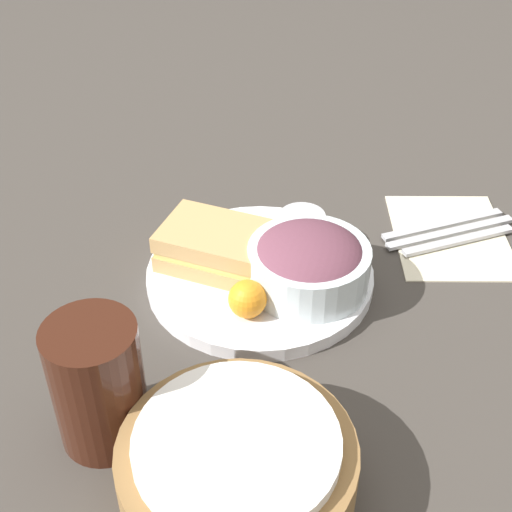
# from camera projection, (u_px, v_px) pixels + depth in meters

# --- Properties ---
(ground_plane) EXTENTS (4.00, 4.00, 0.00)m
(ground_plane) POSITION_uv_depth(u_px,v_px,m) (256.00, 281.00, 0.83)
(ground_plane) COLOR #3D3833
(plate) EXTENTS (0.26, 0.26, 0.02)m
(plate) POSITION_uv_depth(u_px,v_px,m) (256.00, 275.00, 0.83)
(plate) COLOR silver
(plate) RESTS_ON ground_plane
(sandwich) EXTENTS (0.15, 0.12, 0.05)m
(sandwich) POSITION_uv_depth(u_px,v_px,m) (212.00, 246.00, 0.82)
(sandwich) COLOR tan
(sandwich) RESTS_ON plate
(salad_bowl) EXTENTS (0.14, 0.14, 0.07)m
(salad_bowl) POSITION_uv_depth(u_px,v_px,m) (305.00, 262.00, 0.78)
(salad_bowl) COLOR silver
(salad_bowl) RESTS_ON plate
(dressing_cup) EXTENTS (0.05, 0.05, 0.04)m
(dressing_cup) POSITION_uv_depth(u_px,v_px,m) (298.00, 228.00, 0.85)
(dressing_cup) COLOR #B7B7BC
(dressing_cup) RESTS_ON plate
(orange_wedge) EXTENTS (0.04, 0.04, 0.04)m
(orange_wedge) POSITION_uv_depth(u_px,v_px,m) (243.00, 299.00, 0.75)
(orange_wedge) COLOR orange
(orange_wedge) RESTS_ON plate
(drink_glass) EXTENTS (0.08, 0.08, 0.13)m
(drink_glass) POSITION_uv_depth(u_px,v_px,m) (93.00, 384.00, 0.62)
(drink_glass) COLOR #38190F
(drink_glass) RESTS_ON ground_plane
(bread_basket) EXTENTS (0.20, 0.20, 0.08)m
(bread_basket) POSITION_uv_depth(u_px,v_px,m) (232.00, 469.00, 0.59)
(bread_basket) COLOR olive
(bread_basket) RESTS_ON ground_plane
(napkin) EXTENTS (0.14, 0.18, 0.00)m
(napkin) POSITION_uv_depth(u_px,v_px,m) (446.00, 235.00, 0.90)
(napkin) COLOR beige
(napkin) RESTS_ON ground_plane
(fork) EXTENTS (0.16, 0.07, 0.01)m
(fork) POSITION_uv_depth(u_px,v_px,m) (439.00, 225.00, 0.91)
(fork) COLOR #B2B2B7
(fork) RESTS_ON napkin
(knife) EXTENTS (0.17, 0.07, 0.01)m
(knife) POSITION_uv_depth(u_px,v_px,m) (447.00, 232.00, 0.90)
(knife) COLOR #B2B2B7
(knife) RESTS_ON napkin
(spoon) EXTENTS (0.15, 0.06, 0.01)m
(spoon) POSITION_uv_depth(u_px,v_px,m) (455.00, 240.00, 0.88)
(spoon) COLOR #B2B2B7
(spoon) RESTS_ON napkin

